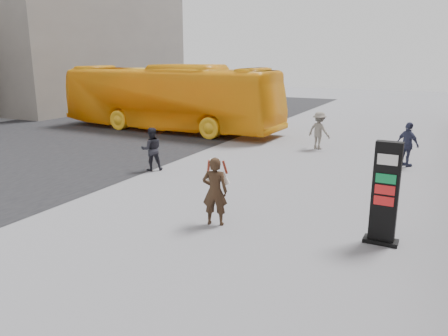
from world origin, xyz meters
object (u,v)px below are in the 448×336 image
at_px(woman, 215,190).
at_px(pedestrian_a, 152,149).
at_px(bus, 169,98).
at_px(pedestrian_b, 319,131).
at_px(info_pylon, 385,194).
at_px(pedestrian_c, 408,144).

relative_size(woman, pedestrian_a, 1.09).
xyz_separation_m(bus, pedestrian_b, (9.02, -1.44, -0.99)).
xyz_separation_m(pedestrian_a, pedestrian_b, (4.50, 6.53, 0.05)).
bearing_deg(pedestrian_b, woman, 111.28).
xyz_separation_m(woman, pedestrian_b, (-0.09, 10.24, -0.04)).
relative_size(info_pylon, pedestrian_c, 1.37).
bearing_deg(pedestrian_a, info_pylon, 118.11).
xyz_separation_m(info_pylon, pedestrian_a, (-8.48, 3.04, -0.37)).
distance_m(info_pylon, bus, 17.05).
xyz_separation_m(bus, pedestrian_a, (4.52, -7.97, -1.04)).
height_order(pedestrian_b, pedestrian_c, pedestrian_c).
distance_m(pedestrian_a, pedestrian_c, 9.66).
bearing_deg(bus, woman, -139.96).
xyz_separation_m(woman, bus, (-9.11, 11.68, 0.95)).
bearing_deg(woman, pedestrian_c, -130.26).
distance_m(bus, pedestrian_c, 13.28).
height_order(info_pylon, pedestrian_b, info_pylon).
distance_m(bus, pedestrian_a, 9.22).
bearing_deg(pedestrian_a, woman, 98.91).
xyz_separation_m(woman, pedestrian_c, (3.76, 8.57, -0.03)).
relative_size(woman, bus, 0.13).
height_order(bus, pedestrian_c, bus).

